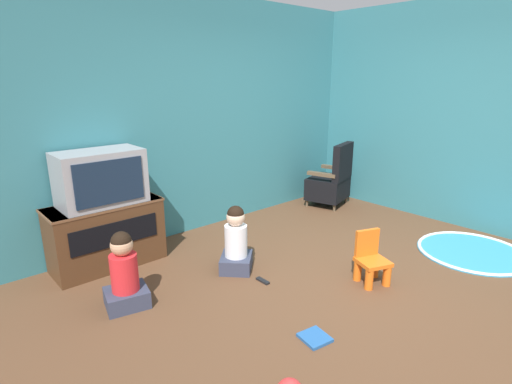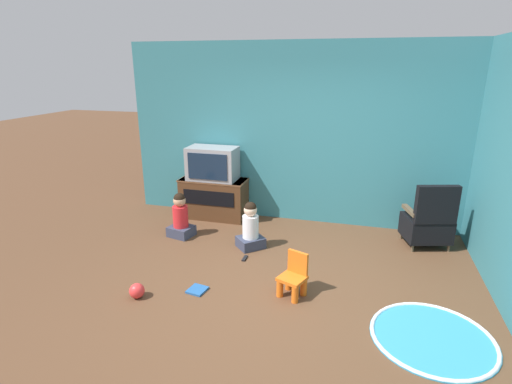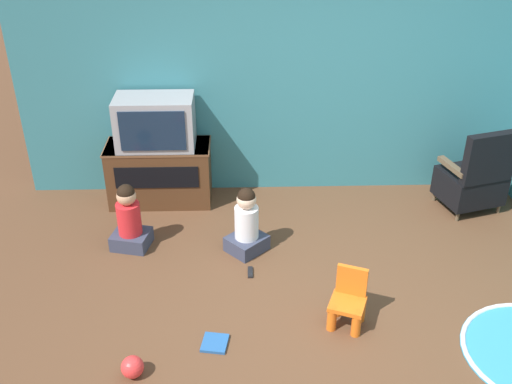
{
  "view_description": "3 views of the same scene",
  "coord_description": "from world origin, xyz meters",
  "px_view_note": "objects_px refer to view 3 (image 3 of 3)",
  "views": [
    {
      "loc": [
        -2.92,
        -1.86,
        1.86
      ],
      "look_at": [
        -0.7,
        0.63,
        0.88
      ],
      "focal_mm": 28.0,
      "sensor_mm": 36.0,
      "label": 1
    },
    {
      "loc": [
        0.74,
        -3.88,
        2.43
      ],
      "look_at": [
        -0.54,
        0.78,
        0.87
      ],
      "focal_mm": 28.0,
      "sensor_mm": 36.0,
      "label": 2
    },
    {
      "loc": [
        -0.71,
        -3.68,
        3.3
      ],
      "look_at": [
        -0.59,
        0.78,
        0.74
      ],
      "focal_mm": 42.0,
      "sensor_mm": 36.0,
      "label": 3
    }
  ],
  "objects_px": {
    "child_watching_left": "(129,220)",
    "child_watching_center": "(247,224)",
    "remote_control": "(250,272)",
    "black_armchair": "(474,179)",
    "television": "(155,122)",
    "toy_ball": "(132,367)",
    "yellow_kid_chair": "(348,303)",
    "tv_cabinet": "(160,172)",
    "book": "(215,343)"
  },
  "relations": [
    {
      "from": "tv_cabinet",
      "to": "child_watching_center",
      "type": "bearing_deg",
      "value": -46.47
    },
    {
      "from": "television",
      "to": "book",
      "type": "relative_size",
      "value": 3.39
    },
    {
      "from": "television",
      "to": "remote_control",
      "type": "xyz_separation_m",
      "value": [
        0.92,
        -1.3,
        -0.91
      ]
    },
    {
      "from": "yellow_kid_chair",
      "to": "book",
      "type": "xyz_separation_m",
      "value": [
        -1.05,
        -0.22,
        -0.18
      ]
    },
    {
      "from": "tv_cabinet",
      "to": "book",
      "type": "height_order",
      "value": "tv_cabinet"
    },
    {
      "from": "yellow_kid_chair",
      "to": "child_watching_left",
      "type": "distance_m",
      "value": 2.19
    },
    {
      "from": "child_watching_center",
      "to": "remote_control",
      "type": "bearing_deg",
      "value": -129.74
    },
    {
      "from": "book",
      "to": "child_watching_left",
      "type": "bearing_deg",
      "value": 41.51
    },
    {
      "from": "tv_cabinet",
      "to": "child_watching_left",
      "type": "relative_size",
      "value": 1.63
    },
    {
      "from": "yellow_kid_chair",
      "to": "remote_control",
      "type": "relative_size",
      "value": 3.23
    },
    {
      "from": "yellow_kid_chair",
      "to": "child_watching_left",
      "type": "relative_size",
      "value": 0.73
    },
    {
      "from": "television",
      "to": "black_armchair",
      "type": "bearing_deg",
      "value": -4.61
    },
    {
      "from": "television",
      "to": "yellow_kid_chair",
      "type": "height_order",
      "value": "television"
    },
    {
      "from": "child_watching_left",
      "to": "child_watching_center",
      "type": "height_order",
      "value": "same"
    },
    {
      "from": "remote_control",
      "to": "child_watching_left",
      "type": "bearing_deg",
      "value": 68.3
    },
    {
      "from": "black_armchair",
      "to": "television",
      "type": "bearing_deg",
      "value": -20.83
    },
    {
      "from": "black_armchair",
      "to": "yellow_kid_chair",
      "type": "distance_m",
      "value": 2.31
    },
    {
      "from": "black_armchair",
      "to": "child_watching_center",
      "type": "relative_size",
      "value": 1.4
    },
    {
      "from": "child_watching_left",
      "to": "child_watching_center",
      "type": "xyz_separation_m",
      "value": [
        1.1,
        -0.1,
        0.0
      ]
    },
    {
      "from": "toy_ball",
      "to": "child_watching_left",
      "type": "bearing_deg",
      "value": 98.79
    },
    {
      "from": "black_armchair",
      "to": "toy_ball",
      "type": "relative_size",
      "value": 5.63
    },
    {
      "from": "child_watching_left",
      "to": "book",
      "type": "relative_size",
      "value": 2.87
    },
    {
      "from": "child_watching_center",
      "to": "book",
      "type": "xyz_separation_m",
      "value": [
        -0.26,
        -1.24,
        -0.28
      ]
    },
    {
      "from": "book",
      "to": "remote_control",
      "type": "height_order",
      "value": "book"
    },
    {
      "from": "tv_cabinet",
      "to": "yellow_kid_chair",
      "type": "distance_m",
      "value": 2.59
    },
    {
      "from": "child_watching_center",
      "to": "child_watching_left",
      "type": "bearing_deg",
      "value": 131.14
    },
    {
      "from": "black_armchair",
      "to": "book",
      "type": "height_order",
      "value": "black_armchair"
    },
    {
      "from": "tv_cabinet",
      "to": "child_watching_left",
      "type": "bearing_deg",
      "value": -102.99
    },
    {
      "from": "black_armchair",
      "to": "child_watching_left",
      "type": "bearing_deg",
      "value": -6.71
    },
    {
      "from": "yellow_kid_chair",
      "to": "book",
      "type": "distance_m",
      "value": 1.08
    },
    {
      "from": "tv_cabinet",
      "to": "yellow_kid_chair",
      "type": "relative_size",
      "value": 2.22
    },
    {
      "from": "book",
      "to": "toy_ball",
      "type": "bearing_deg",
      "value": 126.79
    },
    {
      "from": "book",
      "to": "black_armchair",
      "type": "bearing_deg",
      "value": -44.04
    },
    {
      "from": "child_watching_center",
      "to": "yellow_kid_chair",
      "type": "bearing_deg",
      "value": -96.25
    },
    {
      "from": "black_armchair",
      "to": "remote_control",
      "type": "distance_m",
      "value": 2.57
    },
    {
      "from": "television",
      "to": "toy_ball",
      "type": "xyz_separation_m",
      "value": [
        0.06,
        -2.47,
        -0.83
      ]
    },
    {
      "from": "television",
      "to": "child_watching_center",
      "type": "distance_m",
      "value": 1.44
    },
    {
      "from": "television",
      "to": "remote_control",
      "type": "distance_m",
      "value": 1.83
    },
    {
      "from": "remote_control",
      "to": "child_watching_center",
      "type": "bearing_deg",
      "value": 4.62
    },
    {
      "from": "child_watching_left",
      "to": "television",
      "type": "bearing_deg",
      "value": 89.92
    },
    {
      "from": "remote_control",
      "to": "tv_cabinet",
      "type": "bearing_deg",
      "value": 35.91
    },
    {
      "from": "child_watching_center",
      "to": "remote_control",
      "type": "distance_m",
      "value": 0.46
    },
    {
      "from": "yellow_kid_chair",
      "to": "toy_ball",
      "type": "bearing_deg",
      "value": -140.97
    },
    {
      "from": "toy_ball",
      "to": "remote_control",
      "type": "distance_m",
      "value": 1.46
    },
    {
      "from": "tv_cabinet",
      "to": "book",
      "type": "distance_m",
      "value": 2.3
    },
    {
      "from": "yellow_kid_chair",
      "to": "toy_ball",
      "type": "distance_m",
      "value": 1.71
    },
    {
      "from": "black_armchair",
      "to": "remote_control",
      "type": "bearing_deg",
      "value": 7.87
    },
    {
      "from": "yellow_kid_chair",
      "to": "child_watching_left",
      "type": "bearing_deg",
      "value": 170.68
    },
    {
      "from": "yellow_kid_chair",
      "to": "child_watching_center",
      "type": "relative_size",
      "value": 0.73
    },
    {
      "from": "toy_ball",
      "to": "remote_control",
      "type": "height_order",
      "value": "toy_ball"
    }
  ]
}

